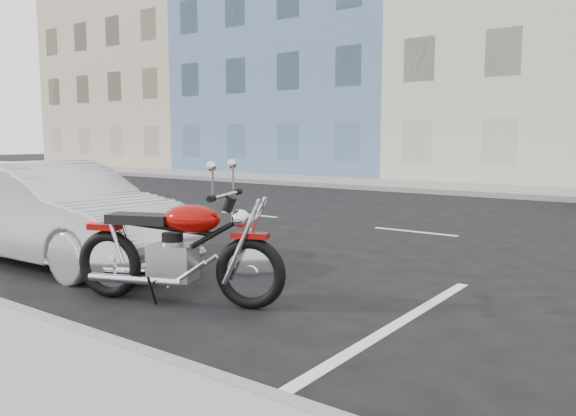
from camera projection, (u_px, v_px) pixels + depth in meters
name	position (u px, v px, depth m)	size (l,w,h in m)	color
ground	(531.00, 244.00, 9.10)	(120.00, 120.00, 0.00)	black
sidewalk_far	(438.00, 187.00, 18.98)	(80.00, 3.40, 0.15)	gray
curb_far	(417.00, 191.00, 17.63)	(80.00, 0.12, 0.16)	gray
bldg_far_west	(176.00, 73.00, 36.70)	(12.00, 12.00, 12.00)	tan
bldg_blue	(332.00, 47.00, 29.57)	(12.00, 12.00, 13.00)	slate
motorcycle	(253.00, 257.00, 5.54)	(2.20, 1.08, 1.16)	black
sedan_silver	(55.00, 213.00, 7.64)	(1.46, 4.19, 1.38)	#B8B9C0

